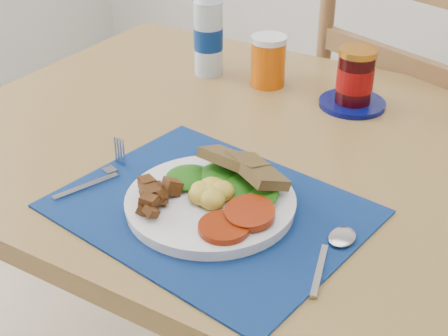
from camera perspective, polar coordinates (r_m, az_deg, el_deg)
name	(u,v)px	position (r m, az deg, el deg)	size (l,w,h in m)	color
table	(307,195)	(1.15, 7.60, -2.47)	(1.40, 0.90, 0.75)	brown
chair_far	(408,106)	(1.68, 16.51, 5.47)	(0.57, 0.56, 1.21)	brown
placemat	(211,209)	(0.95, -1.24, -3.74)	(0.44, 0.35, 0.00)	#040E32
breakfast_plate	(206,198)	(0.94, -1.63, -2.78)	(0.26, 0.26, 0.06)	silver
fork	(101,176)	(1.05, -11.15, -0.71)	(0.05, 0.16, 0.00)	#B2B5BA
spoon	(335,248)	(0.88, 10.08, -7.24)	(0.04, 0.16, 0.00)	#B2B5BA
water_bottle	(208,32)	(1.40, -1.46, 12.34)	(0.07, 0.07, 0.22)	#ADBFCC
juice_glass	(268,62)	(1.36, 4.06, 9.62)	(0.07, 0.07, 0.10)	#CE5205
jam_on_saucer	(355,81)	(1.28, 11.86, 7.77)	(0.13, 0.13, 0.12)	#050A53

